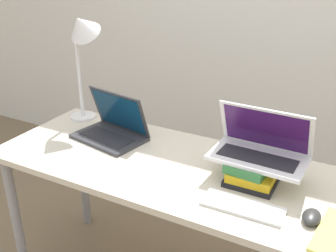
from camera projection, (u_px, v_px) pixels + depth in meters
The scene contains 7 objects.
desk at pixel (177, 182), 1.76m from camera, with size 1.70×0.65×0.77m.
laptop_left at pixel (112, 129), 1.96m from camera, with size 0.38×0.29×0.23m.
book_stack at pixel (255, 168), 1.61m from camera, with size 0.20×0.29×0.09m.
laptop_on_books at pixel (260, 148), 1.57m from camera, with size 0.38×0.23×0.21m.
wireless_keyboard at pixel (243, 206), 1.43m from camera, with size 0.30×0.12×0.01m.
mouse at pixel (312, 217), 1.36m from camera, with size 0.06×0.10×0.03m.
desk_lamp at pixel (82, 39), 1.97m from camera, with size 0.23×0.20×0.61m.
Camera 1 is at (0.67, -1.02, 1.63)m, focal length 42.00 mm.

